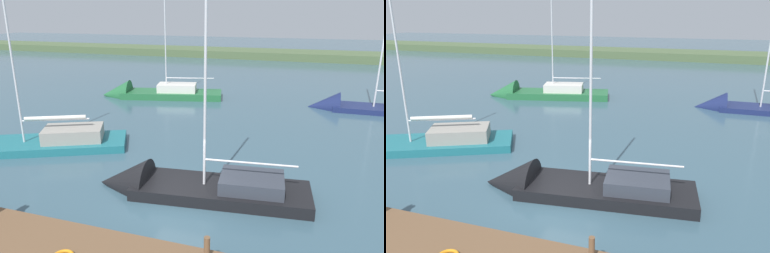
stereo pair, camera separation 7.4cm
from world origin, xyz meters
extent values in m
plane|color=#385666|center=(0.00, 0.00, 0.00)|extent=(200.00, 200.00, 0.00)
cube|color=#4C603D|center=(0.00, -50.23, 0.00)|extent=(180.00, 8.00, 2.40)
cylinder|color=brown|center=(-2.46, 4.02, 0.89)|extent=(0.18, 0.18, 0.68)
cube|color=black|center=(-1.71, -0.71, 0.11)|extent=(7.61, 3.24, 0.78)
cone|color=black|center=(2.58, -0.25, 0.11)|extent=(2.47, 2.69, 2.46)
cube|color=#333842|center=(-2.99, -0.85, 0.78)|extent=(2.76, 2.19, 0.55)
cylinder|color=silver|center=(-1.01, -0.64, 4.80)|extent=(0.11, 0.11, 8.59)
cylinder|color=silver|center=(-2.88, -0.84, 1.62)|extent=(3.74, 0.49, 0.09)
cube|color=#236638|center=(6.92, -17.33, 0.12)|extent=(9.31, 4.75, 0.88)
cone|color=#236638|center=(11.93, -16.15, 0.12)|extent=(3.08, 3.28, 2.78)
cube|color=silver|center=(6.46, -17.44, 0.91)|extent=(3.74, 2.65, 0.69)
cylinder|color=silver|center=(7.40, -17.22, 5.40)|extent=(0.10, 0.10, 9.67)
cylinder|color=silver|center=(5.32, -17.71, 1.80)|extent=(4.18, 1.06, 0.08)
cone|color=navy|center=(-6.08, -17.66, 0.03)|extent=(2.38, 2.65, 2.64)
cube|color=#1E6B75|center=(9.05, -3.19, 0.06)|extent=(9.16, 6.44, 0.75)
cube|color=gray|center=(7.71, -3.83, 0.80)|extent=(3.78, 3.21, 0.74)
cylinder|color=silver|center=(10.18, -2.64, 4.98)|extent=(0.11, 0.11, 9.11)
cylinder|color=silver|center=(8.52, -3.44, 1.65)|extent=(3.36, 1.68, 0.09)
cylinder|color=silver|center=(8.52, -3.44, 1.77)|extent=(3.08, 1.64, 0.22)
camera|label=1|loc=(-4.85, 12.71, 7.45)|focal=33.94mm
camera|label=2|loc=(-4.92, 12.69, 7.45)|focal=33.94mm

